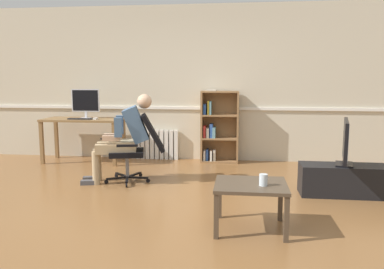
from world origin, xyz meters
TOP-DOWN VIEW (x-y plane):
  - ground_plane at (0.00, 0.00)m, footprint 18.00×18.00m
  - back_wall at (0.00, 2.65)m, footprint 12.00×0.13m
  - computer_desk at (-1.90, 2.15)m, footprint 1.34×0.61m
  - imac_monitor at (-1.88, 2.23)m, footprint 0.50×0.14m
  - keyboard at (-1.90, 2.01)m, footprint 0.40×0.12m
  - computer_mouse at (-1.63, 2.03)m, footprint 0.06×0.10m
  - bookshelf at (0.39, 2.44)m, footprint 0.65×0.29m
  - radiator at (-0.74, 2.54)m, footprint 0.85×0.08m
  - office_chair at (-0.62, 0.99)m, footprint 0.84×0.66m
  - person_seated at (-0.81, 0.95)m, footprint 0.99×0.53m
  - tv_stand at (2.06, 0.66)m, footprint 1.05×0.39m
  - tv_screen at (2.06, 0.65)m, footprint 0.27×0.79m
  - coffee_table at (0.89, -0.59)m, footprint 0.68×0.60m
  - drinking_glass at (1.00, -0.66)m, footprint 0.08×0.08m

SIDE VIEW (x-z plane):
  - ground_plane at x=0.00m, z-range 0.00..0.00m
  - tv_stand at x=2.06m, z-range 0.00..0.38m
  - radiator at x=-0.74m, z-range 0.00..0.53m
  - coffee_table at x=0.89m, z-range 0.16..0.61m
  - drinking_glass at x=1.00m, z-range 0.45..0.56m
  - office_chair at x=-0.62m, z-range 0.04..1.00m
  - bookshelf at x=0.39m, z-range -0.03..1.22m
  - computer_desk at x=-1.90m, z-range 0.27..1.03m
  - person_seated at x=-0.81m, z-range 0.04..1.27m
  - tv_screen at x=2.06m, z-range 0.40..0.95m
  - keyboard at x=-1.90m, z-range 0.76..0.78m
  - computer_mouse at x=-1.63m, z-range 0.76..0.79m
  - imac_monitor at x=-1.88m, z-range 0.79..1.30m
  - back_wall at x=0.00m, z-range 0.00..2.70m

